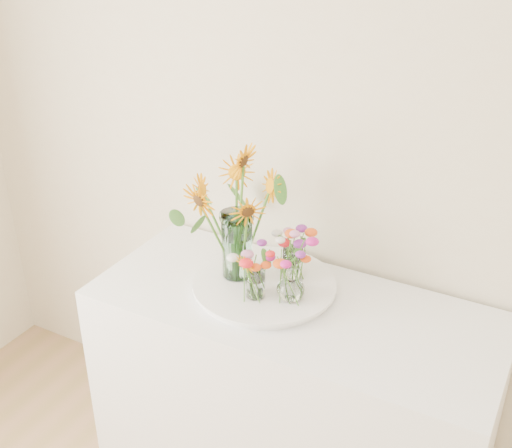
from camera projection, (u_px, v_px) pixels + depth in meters
name	position (u px, v px, depth m)	size (l,w,h in m)	color
counter	(290.00, 404.00, 2.38)	(1.40, 0.60, 0.90)	white
tray	(265.00, 286.00, 2.24)	(0.48, 0.48, 0.03)	white
mason_jar	(237.00, 245.00, 2.22)	(0.11, 0.11, 0.25)	#B1E7DA
sunflower_bouquet	(237.00, 214.00, 2.17)	(0.56, 0.56, 0.49)	orange
small_vase_a	(256.00, 283.00, 2.13)	(0.06, 0.06, 0.11)	white
wildflower_posy_a	(256.00, 272.00, 2.11)	(0.21, 0.21, 0.20)	#EB5014
small_vase_b	(291.00, 282.00, 2.12)	(0.09, 0.09, 0.14)	white
wildflower_posy_b	(291.00, 271.00, 2.10)	(0.23, 0.23, 0.23)	#EB5014
small_vase_c	(293.00, 264.00, 2.24)	(0.07, 0.07, 0.12)	white
wildflower_posy_c	(293.00, 253.00, 2.22)	(0.18, 0.18, 0.21)	#EB5014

